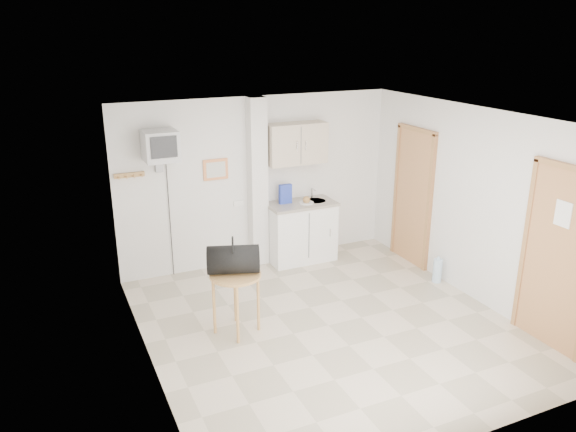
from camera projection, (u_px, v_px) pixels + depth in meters
name	position (u px, v px, depth m)	size (l,w,h in m)	color
ground	(328.00, 325.00, 6.78)	(4.50, 4.50, 0.00)	beige
room_envelope	(346.00, 200.00, 6.46)	(4.24, 4.54, 2.55)	white
kitchenette	(300.00, 209.00, 8.47)	(1.03, 0.58, 2.10)	white
crt_television	(160.00, 147.00, 7.33)	(0.44, 0.45, 2.15)	slate
round_table	(236.00, 283.00, 6.45)	(0.60, 0.60, 0.74)	#A76C3E
duffel_bag	(233.00, 259.00, 6.40)	(0.67, 0.50, 0.44)	black
water_bottle	(437.00, 270.00, 7.89)	(0.13, 0.13, 0.38)	#B4D7F3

